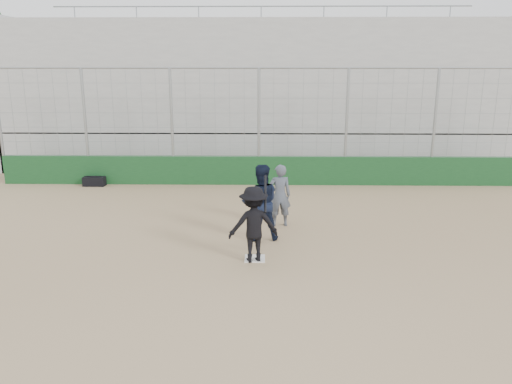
{
  "coord_description": "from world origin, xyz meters",
  "views": [
    {
      "loc": [
        0.21,
        -10.15,
        4.11
      ],
      "look_at": [
        0.0,
        1.4,
        1.15
      ],
      "focal_mm": 35.0,
      "sensor_mm": 36.0,
      "label": 1
    }
  ],
  "objects_px": {
    "umpire": "(280,199)",
    "batter_at_plate": "(253,224)",
    "catcher_crouched": "(260,216)",
    "equipment_bag": "(94,181)"
  },
  "relations": [
    {
      "from": "umpire",
      "to": "batter_at_plate",
      "type": "bearing_deg",
      "value": 66.94
    },
    {
      "from": "catcher_crouched",
      "to": "equipment_bag",
      "type": "xyz_separation_m",
      "value": [
        -5.84,
        5.44,
        -0.46
      ]
    },
    {
      "from": "catcher_crouched",
      "to": "umpire",
      "type": "bearing_deg",
      "value": 66.97
    },
    {
      "from": "batter_at_plate",
      "to": "equipment_bag",
      "type": "relative_size",
      "value": 2.39
    },
    {
      "from": "batter_at_plate",
      "to": "catcher_crouched",
      "type": "bearing_deg",
      "value": 83.95
    },
    {
      "from": "batter_at_plate",
      "to": "catcher_crouched",
      "type": "relative_size",
      "value": 1.45
    },
    {
      "from": "equipment_bag",
      "to": "umpire",
      "type": "bearing_deg",
      "value": -34.21
    },
    {
      "from": "catcher_crouched",
      "to": "batter_at_plate",
      "type": "bearing_deg",
      "value": -96.05
    },
    {
      "from": "batter_at_plate",
      "to": "equipment_bag",
      "type": "distance_m",
      "value": 8.85
    },
    {
      "from": "umpire",
      "to": "equipment_bag",
      "type": "relative_size",
      "value": 1.95
    }
  ]
}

